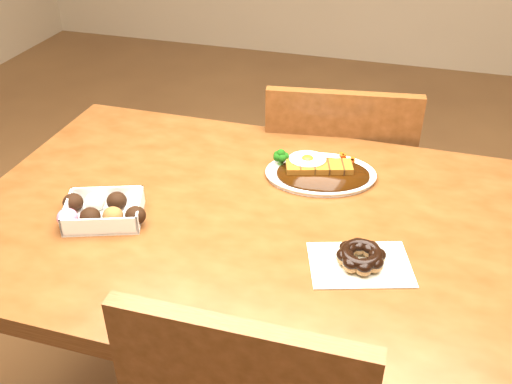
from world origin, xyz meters
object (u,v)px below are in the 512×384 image
(chair_far, at_px, (335,194))
(donut_box, at_px, (102,210))
(katsu_curry_plate, at_px, (319,171))
(table, at_px, (251,251))
(pon_de_ring, at_px, (361,257))

(chair_far, bearing_deg, donut_box, 49.80)
(katsu_curry_plate, bearing_deg, table, -118.42)
(chair_far, distance_m, donut_box, 0.80)
(table, distance_m, donut_box, 0.33)
(table, bearing_deg, donut_box, -161.04)
(chair_far, height_order, katsu_curry_plate, chair_far)
(chair_far, xyz_separation_m, pon_de_ring, (0.14, -0.63, 0.29))
(table, height_order, chair_far, chair_far)
(pon_de_ring, bearing_deg, katsu_curry_plate, 115.08)
(chair_far, bearing_deg, table, 70.66)
(table, relative_size, donut_box, 6.35)
(donut_box, bearing_deg, table, 18.96)
(table, xyz_separation_m, donut_box, (-0.29, -0.10, 0.12))
(chair_far, distance_m, katsu_curry_plate, 0.44)
(katsu_curry_plate, bearing_deg, donut_box, -143.38)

